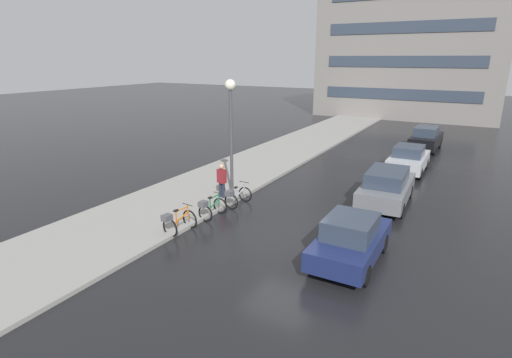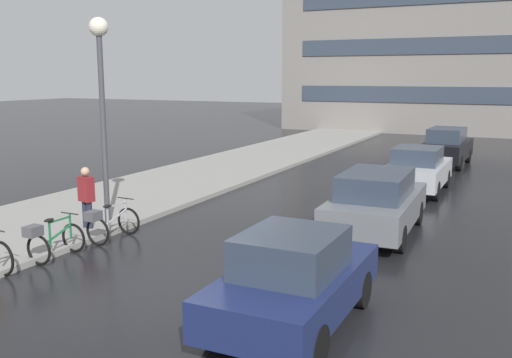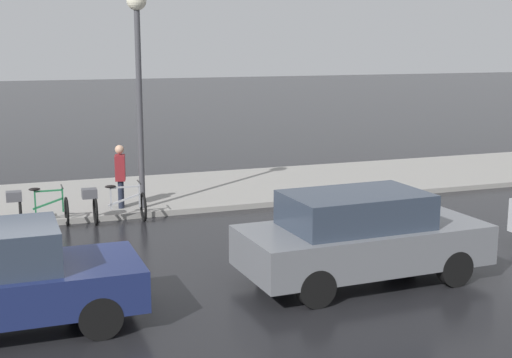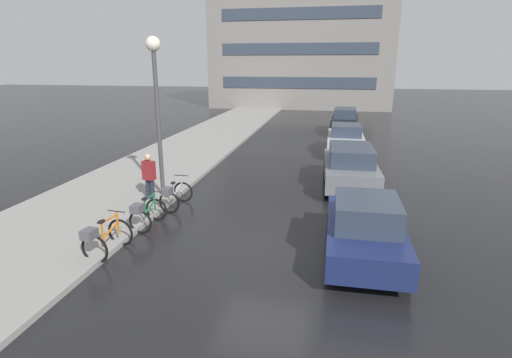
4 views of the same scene
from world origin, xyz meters
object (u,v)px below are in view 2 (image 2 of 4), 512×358
at_px(bicycle_second, 51,239).
at_px(car_navy, 294,280).
at_px(car_grey, 376,202).
at_px(car_black, 447,147).
at_px(car_silver, 417,169).
at_px(bicycle_third, 109,222).
at_px(streetlamp, 101,79).
at_px(pedestrian, 86,196).

distance_m(bicycle_second, car_navy, 6.03).
bearing_deg(car_grey, car_black, 89.75).
distance_m(car_grey, car_black, 12.53).
bearing_deg(car_silver, bicycle_third, -120.91).
distance_m(car_silver, car_black, 6.62).
distance_m(car_black, streetlamp, 16.74).
bearing_deg(streetlamp, car_grey, 22.06).
bearing_deg(pedestrian, streetlamp, 64.32).
height_order(car_black, pedestrian, pedestrian).
relative_size(bicycle_second, pedestrian, 0.78).
distance_m(bicycle_second, streetlamp, 4.30).
bearing_deg(car_silver, car_navy, -89.09).
distance_m(bicycle_third, car_black, 16.99).
distance_m(bicycle_second, car_grey, 7.79).
relative_size(bicycle_second, car_silver, 0.34).
bearing_deg(pedestrian, bicycle_third, -20.47).
xyz_separation_m(car_navy, pedestrian, (-6.81, 2.83, 0.18)).
xyz_separation_m(bicycle_third, car_grey, (5.65, 3.47, 0.35)).
height_order(bicycle_third, car_navy, car_navy).
xyz_separation_m(car_black, streetlamp, (-6.48, -15.14, 3.04)).
bearing_deg(pedestrian, car_black, 66.75).
distance_m(car_grey, car_silver, 5.91).
relative_size(car_grey, car_black, 1.04).
bearing_deg(pedestrian, car_silver, 53.66).
height_order(car_navy, car_black, car_black).
relative_size(car_navy, streetlamp, 0.71).
distance_m(car_navy, car_silver, 11.84).
distance_m(bicycle_third, car_navy, 6.31).
bearing_deg(car_grey, car_silver, 90.35).
distance_m(pedestrian, streetlamp, 2.97).
relative_size(car_navy, pedestrian, 2.24).
height_order(bicycle_third, car_grey, car_grey).
height_order(bicycle_third, car_silver, car_silver).
bearing_deg(bicycle_third, bicycle_second, -95.71).
relative_size(car_black, pedestrian, 2.50).
bearing_deg(car_navy, bicycle_third, 157.05).
relative_size(bicycle_second, car_navy, 0.35).
height_order(bicycle_second, streetlamp, streetlamp).
relative_size(bicycle_second, streetlamp, 0.25).
height_order(car_navy, streetlamp, streetlamp).
xyz_separation_m(car_grey, car_black, (0.06, 12.53, 0.02)).
xyz_separation_m(car_navy, car_black, (-0.10, 18.46, 0.07)).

